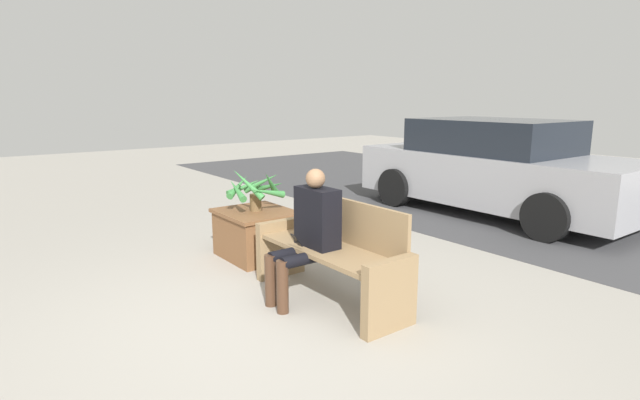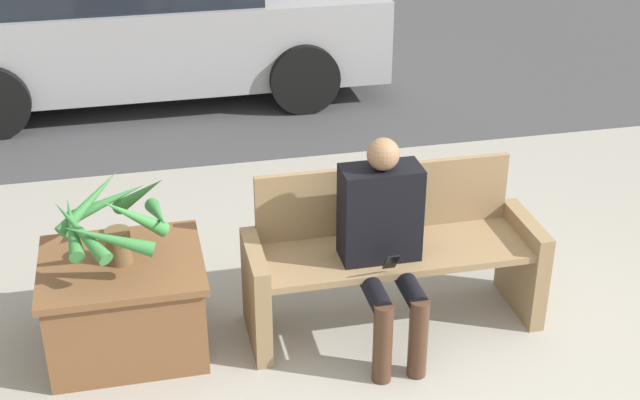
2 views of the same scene
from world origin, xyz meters
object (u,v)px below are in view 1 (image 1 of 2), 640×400
Objects in this scene: potted_plant at (255,188)px; parked_car at (496,168)px; bench at (333,253)px; planter_box at (256,232)px; person_seated at (309,229)px.

potted_plant is 4.19m from parked_car.
bench is 1.91× the size of planter_box.
planter_box is at bearing -6.81° from potted_plant.
parked_car reaches higher than potted_plant.
potted_plant is at bearing 177.51° from bench.
parked_car is at bearing 105.64° from bench.
potted_plant is (-0.02, 0.00, 0.51)m from planter_box.
parked_car is (-1.19, 4.24, 0.30)m from bench.
bench is 2.52× the size of potted_plant.
bench is at bearing -2.49° from potted_plant.
parked_car reaches higher than person_seated.
person_seated is at bearing -119.65° from bench.
parked_car reaches higher than planter_box.
person_seated is 1.82× the size of potted_plant.
planter_box is (-1.39, 0.25, -0.38)m from person_seated.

